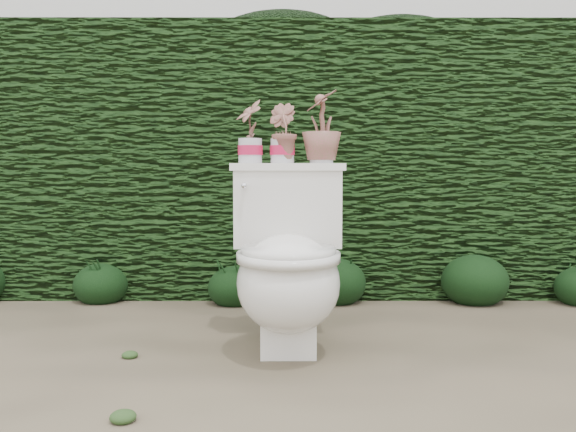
{
  "coord_description": "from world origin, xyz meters",
  "views": [
    {
      "loc": [
        -0.0,
        -2.36,
        0.73
      ],
      "look_at": [
        0.0,
        0.24,
        0.55
      ],
      "focal_mm": 38.0,
      "sensor_mm": 36.0,
      "label": 1
    }
  ],
  "objects_px": {
    "toilet": "(288,266)",
    "potted_plant_right": "(322,129)",
    "potted_plant_center": "(282,134)",
    "potted_plant_left": "(250,133)"
  },
  "relations": [
    {
      "from": "toilet",
      "to": "potted_plant_right",
      "type": "bearing_deg",
      "value": 57.95
    },
    {
      "from": "toilet",
      "to": "potted_plant_center",
      "type": "bearing_deg",
      "value": 95.56
    },
    {
      "from": "toilet",
      "to": "potted_plant_left",
      "type": "bearing_deg",
      "value": 124.59
    },
    {
      "from": "potted_plant_center",
      "to": "potted_plant_left",
      "type": "bearing_deg",
      "value": 51.53
    },
    {
      "from": "potted_plant_center",
      "to": "toilet",
      "type": "bearing_deg",
      "value": 147.09
    },
    {
      "from": "potted_plant_left",
      "to": "potted_plant_right",
      "type": "height_order",
      "value": "potted_plant_right"
    },
    {
      "from": "toilet",
      "to": "potted_plant_center",
      "type": "xyz_separation_m",
      "value": [
        -0.03,
        0.24,
        0.55
      ]
    },
    {
      "from": "potted_plant_center",
      "to": "potted_plant_right",
      "type": "bearing_deg",
      "value": -128.47
    },
    {
      "from": "potted_plant_left",
      "to": "toilet",
      "type": "bearing_deg",
      "value": 2.64
    },
    {
      "from": "toilet",
      "to": "potted_plant_center",
      "type": "height_order",
      "value": "potted_plant_center"
    }
  ]
}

